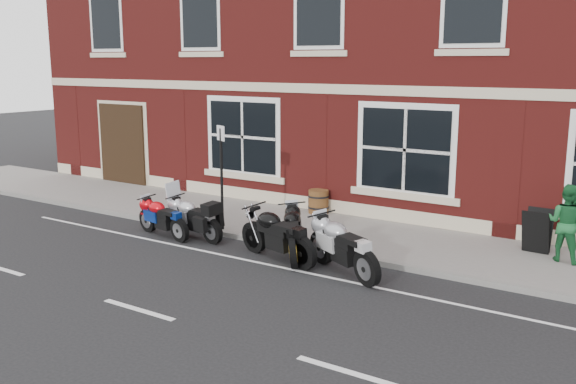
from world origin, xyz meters
name	(u,v)px	position (x,y,z in m)	size (l,w,h in m)	color
ground	(246,264)	(0.00, 0.00, 0.00)	(80.00, 80.00, 0.00)	black
sidewalk	(320,230)	(0.00, 3.00, 0.06)	(30.00, 3.00, 0.12)	slate
kerb	(285,245)	(0.00, 1.42, 0.06)	(30.00, 0.16, 0.12)	slate
pub_building	(441,1)	(0.00, 10.50, 6.00)	(24.00, 12.00, 12.00)	maroon
moto_touring_silver	(193,216)	(-2.26, 0.91, 0.53)	(1.95, 0.56, 1.29)	black
moto_sport_red	(163,217)	(-2.94, 0.61, 0.48)	(1.85, 0.47, 0.84)	black
moto_sport_black	(296,231)	(0.58, 1.00, 0.55)	(1.24, 1.89, 0.96)	black
moto_sport_silver	(344,245)	(1.96, 0.58, 0.58)	(2.08, 1.16, 1.02)	black
moto_naked_black	(277,233)	(0.38, 0.59, 0.58)	(2.21, 0.72, 1.01)	black
pedestrian_right	(567,223)	(5.50, 3.43, 0.92)	(0.77, 0.60, 1.59)	#1A5C2D
a_board_sign	(537,231)	(4.87, 3.76, 0.58)	(0.56, 0.37, 0.93)	black
barrel_planter	(319,201)	(-0.82, 4.28, 0.43)	(0.56, 0.56, 0.63)	#452712
parking_sign	(221,170)	(-1.89, 1.55, 1.57)	(0.33, 0.16, 2.51)	black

